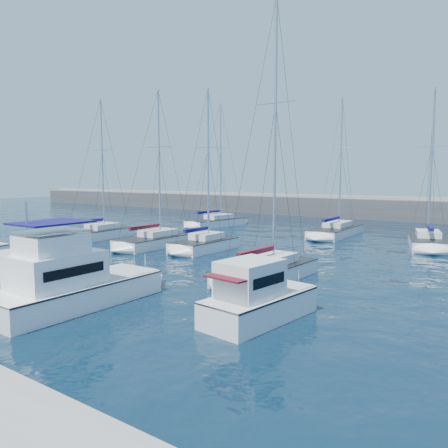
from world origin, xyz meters
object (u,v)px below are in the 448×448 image
Objects in this scene: sailboat_mid_a at (100,233)px; sailboat_back_a at (216,222)px; sailboat_mid_c at (204,244)px; sailboat_back_b at (336,231)px; motor_yacht_stbd_inner at (69,284)px; sailboat_mid_d at (267,271)px; motor_yacht_stbd_outer at (257,300)px; sailboat_mid_b at (155,241)px; sailboat_back_c at (428,242)px.

sailboat_back_a is (3.28, 16.18, 0.00)m from sailboat_mid_a.
sailboat_mid_c is 0.93× the size of sailboat_back_b.
sailboat_mid_a is (-18.35, 16.68, -0.60)m from motor_yacht_stbd_inner.
sailboat_mid_d is 30.02m from sailboat_back_a.
sailboat_back_b is (-7.47, 29.31, -0.43)m from motor_yacht_stbd_outer.
motor_yacht_stbd_outer is 7.94m from sailboat_mid_d.
sailboat_mid_c reaches higher than motor_yacht_stbd_outer.
motor_yacht_stbd_outer is at bearing 21.93° from motor_yacht_stbd_inner.
sailboat_mid_b is at bearing -63.57° from sailboat_back_a.
sailboat_mid_d is at bearing 64.22° from motor_yacht_stbd_inner.
sailboat_back_b is at bearing 8.73° from sailboat_back_a.
sailboat_mid_d is 1.20× the size of sailboat_back_c.
sailboat_mid_d reaches higher than motor_yacht_stbd_inner.
sailboat_mid_a is 0.96× the size of sailboat_back_b.
motor_yacht_stbd_outer is (8.56, 3.48, -0.19)m from motor_yacht_stbd_inner.
sailboat_mid_a is at bearing 168.18° from sailboat_mid_d.
sailboat_back_b is (16.15, -0.07, -0.02)m from sailboat_back_a.
sailboat_back_c is (25.94, -3.14, -0.01)m from sailboat_back_a.
motor_yacht_stbd_inner is 0.50× the size of sailboat_mid_d.
motor_yacht_stbd_inner is 0.61× the size of sailboat_mid_c.
sailboat_mid_a is 25.24m from sailboat_back_b.
sailboat_mid_b is 5.11m from sailboat_mid_c.
sailboat_mid_c is at bearing -3.46° from sailboat_mid_a.
sailboat_mid_b is 0.96× the size of sailboat_back_b.
sailboat_mid_a is 16.51m from sailboat_back_a.
sailboat_mid_b is at bearing -8.90° from sailboat_mid_a.
sailboat_back_b reaches higher than sailboat_mid_a.
sailboat_mid_c is 0.81× the size of sailboat_mid_d.
sailboat_mid_a is 32.00m from sailboat_back_c.
sailboat_back_a is at bearing 107.23° from sailboat_mid_b.
sailboat_back_a is at bearing 134.88° from sailboat_mid_d.
motor_yacht_stbd_inner is 18.75m from sailboat_mid_b.
sailboat_back_a reaches higher than motor_yacht_stbd_outer.
sailboat_mid_a is (-26.91, 13.21, -0.41)m from motor_yacht_stbd_outer.
motor_yacht_stbd_inner is 24.81m from sailboat_mid_a.
sailboat_back_a is at bearing 74.15° from sailboat_mid_a.
sailboat_back_b is (-3.99, 22.19, -0.05)m from sailboat_mid_d.
motor_yacht_stbd_outer is 0.40× the size of sailboat_back_b.
sailboat_back_a is 26.13m from sailboat_back_c.
sailboat_mid_d is (14.84, -5.40, 0.04)m from sailboat_mid_b.
sailboat_mid_a is at bearing -170.55° from sailboat_back_c.
sailboat_mid_c is at bearing -48.12° from sailboat_back_a.
sailboat_mid_d is at bearing -81.27° from sailboat_back_b.
sailboat_back_b is (1.09, 32.79, -0.62)m from motor_yacht_stbd_inner.
sailboat_mid_b is 17.67m from sailboat_back_a.
sailboat_back_c reaches higher than sailboat_mid_b.
sailboat_back_a is at bearing 123.95° from sailboat_mid_c.
sailboat_back_c is (20.64, 13.71, 0.01)m from sailboat_mid_b.
sailboat_mid_d is (5.08, 10.60, -0.57)m from motor_yacht_stbd_inner.
sailboat_mid_a is 1.00× the size of sailboat_back_c.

